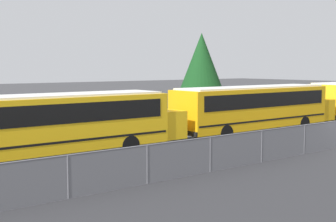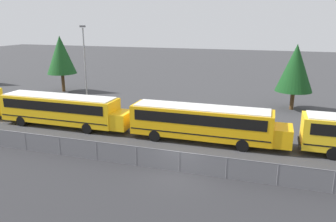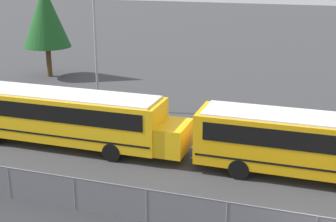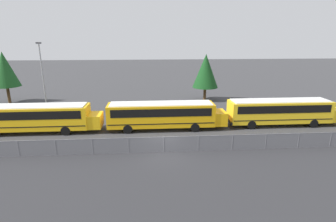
{
  "view_description": "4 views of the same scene",
  "coord_description": "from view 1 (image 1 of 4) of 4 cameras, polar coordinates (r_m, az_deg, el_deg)",
  "views": [
    {
      "loc": [
        -22.07,
        -13.52,
        4.25
      ],
      "look_at": [
        -6.44,
        6.42,
        1.81
      ],
      "focal_mm": 50.0,
      "sensor_mm": 36.0,
      "label": 1
    },
    {
      "loc": [
        5.43,
        -19.33,
        9.74
      ],
      "look_at": [
        -3.11,
        7.2,
        2.08
      ],
      "focal_mm": 35.0,
      "sensor_mm": 36.0,
      "label": 2
    },
    {
      "loc": [
        -0.41,
        -14.86,
        9.65
      ],
      "look_at": [
        -7.64,
        6.87,
        2.3
      ],
      "focal_mm": 50.0,
      "sensor_mm": 36.0,
      "label": 3
    },
    {
      "loc": [
        -1.21,
        -21.5,
        9.9
      ],
      "look_at": [
        0.89,
        6.88,
        1.85
      ],
      "focal_mm": 28.0,
      "sensor_mm": 36.0,
      "label": 4
    }
  ],
  "objects": [
    {
      "name": "tree_1",
      "position": [
        44.47,
        4.11,
        6.1
      ],
      "size": [
        4.04,
        4.04,
        7.38
      ],
      "color": "#51381E",
      "rests_on": "ground_plane"
    },
    {
      "name": "school_bus_2",
      "position": [
        29.87,
        10.74,
        0.67
      ],
      "size": [
        13.1,
        2.57,
        3.0
      ],
      "color": "#EDA80F",
      "rests_on": "ground_plane"
    },
    {
      "name": "school_bus_1",
      "position": [
        21.58,
        -13.78,
        -1.21
      ],
      "size": [
        13.1,
        2.57,
        3.0
      ],
      "color": "yellow",
      "rests_on": "ground_plane"
    }
  ]
}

